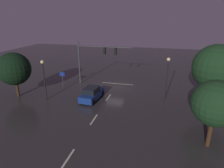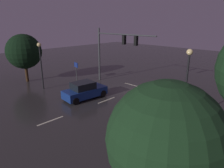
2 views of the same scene
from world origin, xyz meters
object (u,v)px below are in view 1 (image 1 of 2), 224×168
object	(u,v)px
tree_right_near	(14,69)
street_lamp_right_kerb	(44,73)
street_lamp_left_kerb	(167,71)
route_sign	(62,76)
traffic_signal_assembly	(96,55)
car_approaching	(92,94)
tree_left_near	(216,68)
tree_left_far	(216,104)

from	to	relation	value
tree_right_near	street_lamp_right_kerb	bearing A→B (deg)	179.26
street_lamp_left_kerb	route_sign	distance (m)	15.09
traffic_signal_assembly	car_approaching	size ratio (longest dim) A/B	1.86
tree_left_near	street_lamp_left_kerb	bearing A→B (deg)	-19.92
tree_left_near	tree_right_near	distance (m)	24.14
street_lamp_right_kerb	tree_right_near	xyz separation A→B (m)	(4.28, -0.06, 0.18)
tree_left_far	street_lamp_right_kerb	bearing A→B (deg)	-15.88
street_lamp_right_kerb	tree_left_far	xyz separation A→B (m)	(-18.26, 5.20, 0.26)
traffic_signal_assembly	route_sign	distance (m)	5.84
tree_right_near	tree_left_far	size ratio (longest dim) A/B	1.03
street_lamp_right_kerb	tree_left_far	size ratio (longest dim) A/B	0.90
traffic_signal_assembly	tree_left_near	bearing A→B (deg)	161.31
street_lamp_right_kerb	tree_right_near	bearing A→B (deg)	-0.74
traffic_signal_assembly	tree_right_near	xyz separation A→B (m)	(8.75, 6.95, -0.84)
street_lamp_left_kerb	tree_left_far	xyz separation A→B (m)	(-3.38, 8.79, 0.05)
street_lamp_right_kerb	tree_right_near	size ratio (longest dim) A/B	0.87
traffic_signal_assembly	tree_right_near	size ratio (longest dim) A/B	1.41
route_sign	tree_right_near	distance (m)	6.57
street_lamp_right_kerb	tree_left_near	world-z (taller)	tree_left_near
street_lamp_right_kerb	tree_left_near	bearing A→B (deg)	-174.71
street_lamp_right_kerb	tree_left_near	xyz separation A→B (m)	(-19.76, -1.83, 1.42)
street_lamp_right_kerb	tree_left_near	distance (m)	19.89
street_lamp_right_kerb	tree_left_near	size ratio (longest dim) A/B	0.69
tree_left_near	tree_left_far	xyz separation A→B (m)	(1.50, 7.02, -1.16)
street_lamp_left_kerb	tree_left_near	bearing A→B (deg)	160.08
tree_left_near	tree_left_far	size ratio (longest dim) A/B	1.31
route_sign	tree_left_near	xyz separation A→B (m)	(-19.79, 2.80, 3.29)
street_lamp_left_kerb	tree_right_near	bearing A→B (deg)	10.47
car_approaching	tree_right_near	bearing A→B (deg)	7.75
route_sign	tree_right_near	bearing A→B (deg)	47.10
route_sign	traffic_signal_assembly	bearing A→B (deg)	-152.17
traffic_signal_assembly	street_lamp_right_kerb	world-z (taller)	traffic_signal_assembly
street_lamp_left_kerb	street_lamp_right_kerb	distance (m)	15.31
street_lamp_left_kerb	street_lamp_right_kerb	xyz separation A→B (m)	(14.88, 3.60, -0.21)
street_lamp_right_kerb	route_sign	size ratio (longest dim) A/B	2.14
car_approaching	tree_right_near	xyz separation A→B (m)	(10.00, 1.36, 2.99)
route_sign	tree_left_near	size ratio (longest dim) A/B	0.32
tree_left_far	street_lamp_left_kerb	bearing A→B (deg)	-68.96
tree_left_near	traffic_signal_assembly	bearing A→B (deg)	-18.69
car_approaching	tree_left_far	xyz separation A→B (m)	(-12.55, 6.61, 3.07)
traffic_signal_assembly	tree_left_near	world-z (taller)	tree_left_near
traffic_signal_assembly	tree_left_far	world-z (taller)	traffic_signal_assembly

